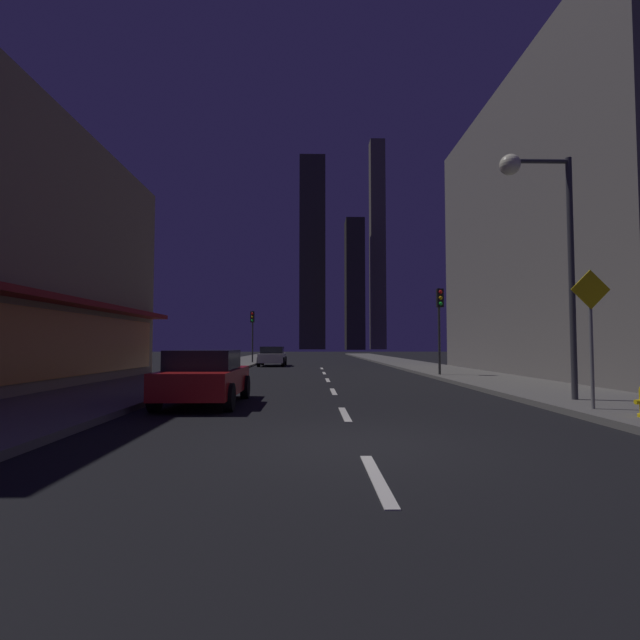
{
  "coord_description": "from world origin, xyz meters",
  "views": [
    {
      "loc": [
        -0.8,
        -7.73,
        1.59
      ],
      "look_at": [
        0.0,
        29.69,
        3.54
      ],
      "focal_mm": 26.67,
      "sensor_mm": 36.0,
      "label": 1
    }
  ],
  "objects_px": {
    "traffic_light_near_right": "(440,312)",
    "street_lamp_right": "(540,215)",
    "pedestrian_crossing_sign": "(591,326)",
    "traffic_light_far_left": "(252,325)",
    "fire_hydrant_far_left": "(236,361)",
    "car_parked_near": "(205,377)",
    "car_parked_far": "(272,356)"
  },
  "relations": [
    {
      "from": "traffic_light_near_right",
      "to": "street_lamp_right",
      "type": "relative_size",
      "value": 0.64
    },
    {
      "from": "traffic_light_near_right",
      "to": "pedestrian_crossing_sign",
      "type": "bearing_deg",
      "value": -89.53
    },
    {
      "from": "traffic_light_far_left",
      "to": "fire_hydrant_far_left",
      "type": "bearing_deg",
      "value": -94.01
    },
    {
      "from": "car_parked_near",
      "to": "traffic_light_near_right",
      "type": "bearing_deg",
      "value": 47.87
    },
    {
      "from": "car_parked_far",
      "to": "traffic_light_near_right",
      "type": "relative_size",
      "value": 1.01
    },
    {
      "from": "fire_hydrant_far_left",
      "to": "street_lamp_right",
      "type": "relative_size",
      "value": 0.1
    },
    {
      "from": "traffic_light_near_right",
      "to": "street_lamp_right",
      "type": "xyz_separation_m",
      "value": [
        -0.12,
        -10.38,
        1.87
      ]
    },
    {
      "from": "street_lamp_right",
      "to": "pedestrian_crossing_sign",
      "type": "relative_size",
      "value": 2.09
    },
    {
      "from": "fire_hydrant_far_left",
      "to": "car_parked_near",
      "type": "bearing_deg",
      "value": -83.57
    },
    {
      "from": "car_parked_near",
      "to": "pedestrian_crossing_sign",
      "type": "height_order",
      "value": "pedestrian_crossing_sign"
    },
    {
      "from": "fire_hydrant_far_left",
      "to": "traffic_light_far_left",
      "type": "distance_m",
      "value": 6.34
    },
    {
      "from": "traffic_light_near_right",
      "to": "pedestrian_crossing_sign",
      "type": "height_order",
      "value": "traffic_light_near_right"
    },
    {
      "from": "traffic_light_near_right",
      "to": "traffic_light_far_left",
      "type": "relative_size",
      "value": 1.0
    },
    {
      "from": "traffic_light_near_right",
      "to": "car_parked_near",
      "type": "bearing_deg",
      "value": -132.13
    },
    {
      "from": "traffic_light_far_left",
      "to": "street_lamp_right",
      "type": "relative_size",
      "value": 0.64
    },
    {
      "from": "car_parked_near",
      "to": "pedestrian_crossing_sign",
      "type": "xyz_separation_m",
      "value": [
        9.2,
        -2.13,
        1.28
      ]
    },
    {
      "from": "car_parked_near",
      "to": "street_lamp_right",
      "type": "xyz_separation_m",
      "value": [
        8.98,
        -0.32,
        4.33
      ]
    },
    {
      "from": "fire_hydrant_far_left",
      "to": "street_lamp_right",
      "type": "bearing_deg",
      "value": -61.45
    },
    {
      "from": "car_parked_far",
      "to": "traffic_light_far_left",
      "type": "relative_size",
      "value": 1.01
    },
    {
      "from": "car_parked_near",
      "to": "street_lamp_right",
      "type": "relative_size",
      "value": 0.64
    },
    {
      "from": "traffic_light_near_right",
      "to": "street_lamp_right",
      "type": "height_order",
      "value": "street_lamp_right"
    },
    {
      "from": "traffic_light_near_right",
      "to": "pedestrian_crossing_sign",
      "type": "distance_m",
      "value": 12.24
    },
    {
      "from": "pedestrian_crossing_sign",
      "to": "street_lamp_right",
      "type": "bearing_deg",
      "value": 96.93
    },
    {
      "from": "car_parked_far",
      "to": "pedestrian_crossing_sign",
      "type": "xyz_separation_m",
      "value": [
        9.2,
        -24.96,
        1.28
      ]
    },
    {
      "from": "traffic_light_near_right",
      "to": "pedestrian_crossing_sign",
      "type": "xyz_separation_m",
      "value": [
        0.1,
        -12.19,
        -1.18
      ]
    },
    {
      "from": "street_lamp_right",
      "to": "pedestrian_crossing_sign",
      "type": "height_order",
      "value": "street_lamp_right"
    },
    {
      "from": "car_parked_near",
      "to": "pedestrian_crossing_sign",
      "type": "relative_size",
      "value": 1.34
    },
    {
      "from": "car_parked_far",
      "to": "street_lamp_right",
      "type": "xyz_separation_m",
      "value": [
        8.98,
        -23.15,
        4.33
      ]
    },
    {
      "from": "car_parked_far",
      "to": "pedestrian_crossing_sign",
      "type": "relative_size",
      "value": 1.34
    },
    {
      "from": "street_lamp_right",
      "to": "car_parked_far",
      "type": "bearing_deg",
      "value": 111.2
    },
    {
      "from": "car_parked_far",
      "to": "fire_hydrant_far_left",
      "type": "distance_m",
      "value": 3.34
    },
    {
      "from": "car_parked_far",
      "to": "street_lamp_right",
      "type": "relative_size",
      "value": 0.64
    }
  ]
}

